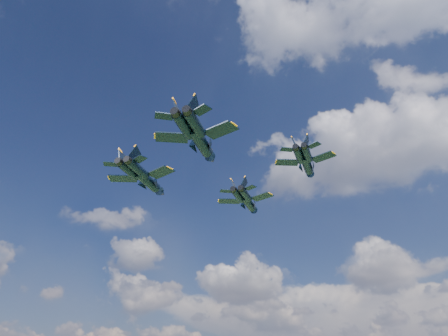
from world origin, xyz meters
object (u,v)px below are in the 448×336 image
jet_lead (249,203)px  jet_right (307,165)px  jet_left (148,181)px  jet_slot (201,142)px

jet_lead → jet_right: 23.03m
jet_left → jet_slot: bearing=-35.9°
jet_lead → jet_left: bearing=-127.0°
jet_lead → jet_right: jet_lead is taller
jet_lead → jet_right: (19.42, -12.34, -1.12)m
jet_lead → jet_right: bearing=-45.9°
jet_left → jet_slot: size_ratio=1.00×
jet_lead → jet_left: (-9.93, -22.81, -1.10)m
jet_right → jet_slot: jet_slot is taller
jet_right → jet_slot: size_ratio=0.79×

